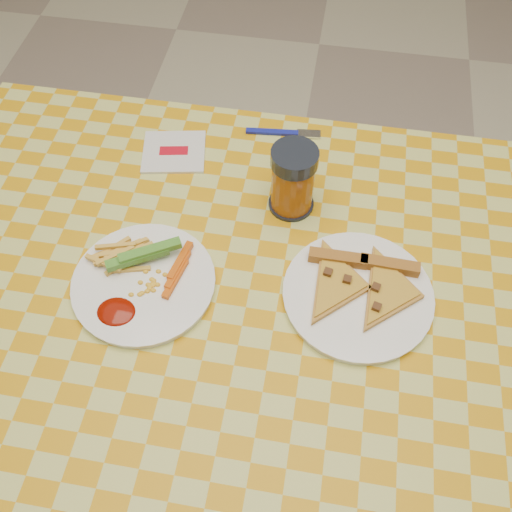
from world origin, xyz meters
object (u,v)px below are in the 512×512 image
object	(u,v)px
table	(250,310)
drink_glass	(293,180)
plate_left	(144,284)
plate_right	(358,296)

from	to	relation	value
table	drink_glass	size ratio (longest dim) A/B	9.28
plate_left	plate_right	world-z (taller)	same
plate_right	drink_glass	xyz separation A→B (m)	(-0.14, 0.18, 0.06)
plate_left	drink_glass	distance (m)	0.32
plate_right	drink_glass	bearing A→B (deg)	126.95
plate_left	drink_glass	bearing A→B (deg)	44.53
plate_left	drink_glass	size ratio (longest dim) A/B	1.73
table	plate_left	distance (m)	0.20
table	drink_glass	bearing A→B (deg)	77.23
drink_glass	plate_left	bearing A→B (deg)	-135.47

